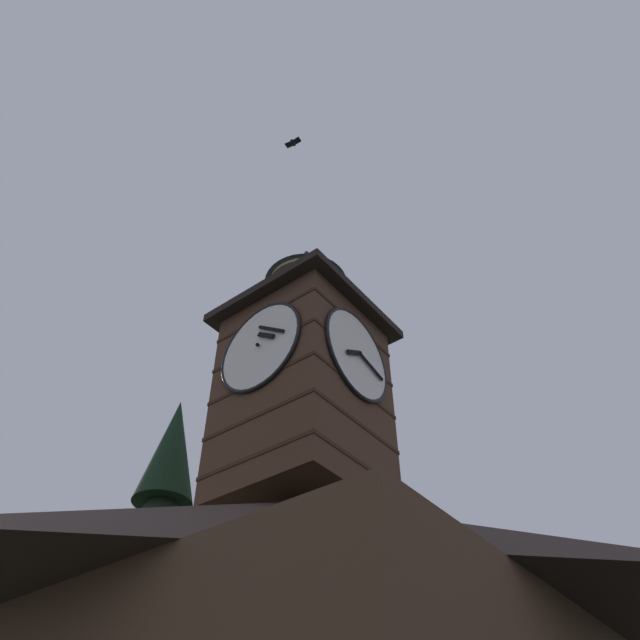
{
  "coord_description": "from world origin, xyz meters",
  "views": [
    {
      "loc": [
        11.62,
        5.37,
        1.85
      ],
      "look_at": [
        1.0,
        -2.87,
        14.07
      ],
      "focal_mm": 34.11,
      "sensor_mm": 36.0,
      "label": 1
    }
  ],
  "objects": [
    {
      "name": "flying_bird_low",
      "position": [
        3.34,
        -2.21,
        20.16
      ],
      "size": [
        0.3,
        0.59,
        0.15
      ],
      "color": "black"
    },
    {
      "name": "moon",
      "position": [
        -16.73,
        -38.76,
        14.89
      ],
      "size": [
        1.43,
        1.43,
        1.43
      ],
      "color": "silver"
    },
    {
      "name": "clock_tower",
      "position": [
        1.54,
        -3.0,
        11.68
      ],
      "size": [
        4.12,
        4.12,
        8.93
      ],
      "color": "#4C3323",
      "rests_on": "building_main"
    }
  ]
}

